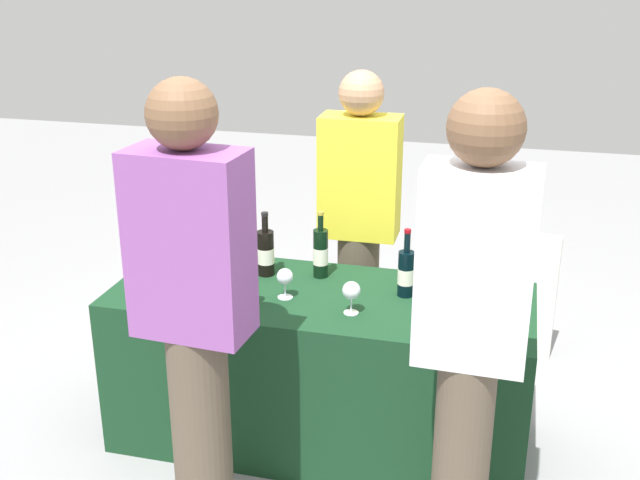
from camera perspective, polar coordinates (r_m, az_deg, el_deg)
ground_plane at (r=3.77m, az=0.00°, el=-14.10°), size 12.00×12.00×0.00m
tasting_table at (r=3.58m, az=0.00°, el=-9.28°), size 1.83×0.72×0.73m
wine_bottle_0 at (r=3.65m, az=-10.42°, el=-0.73°), size 0.08×0.08×0.30m
wine_bottle_1 at (r=3.68m, az=-7.21°, el=-0.40°), size 0.07×0.07×0.30m
wine_bottle_2 at (r=3.58m, az=-3.98°, el=-0.90°), size 0.08×0.08×0.30m
wine_bottle_3 at (r=3.54m, az=0.04°, el=-0.93°), size 0.07×0.07×0.31m
wine_bottle_4 at (r=3.37m, az=6.28°, el=-2.38°), size 0.07×0.07×0.30m
wine_glass_0 at (r=3.47m, az=-11.24°, el=-1.93°), size 0.08×0.08×0.15m
wine_glass_1 at (r=3.40m, az=-7.32°, el=-2.23°), size 0.07×0.07×0.15m
wine_glass_2 at (r=3.28m, az=-5.14°, el=-3.01°), size 0.07×0.07×0.15m
wine_glass_3 at (r=3.34m, az=-2.57°, el=-2.77°), size 0.07×0.07×0.13m
wine_glass_4 at (r=3.20m, az=2.30°, el=-3.77°), size 0.08×0.08×0.14m
ice_bucket at (r=3.54m, az=-8.44°, el=-1.33°), size 0.21×0.21×0.21m
server_pouring at (r=3.89m, az=2.86°, el=1.50°), size 0.39×0.22×1.61m
guest_0 at (r=2.77m, az=-9.17°, el=-4.84°), size 0.42×0.25×1.76m
guest_1 at (r=2.60m, az=10.93°, el=-6.37°), size 0.37×0.24×1.76m
menu_board at (r=4.45m, az=13.75°, el=-3.72°), size 0.48×0.12×0.72m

